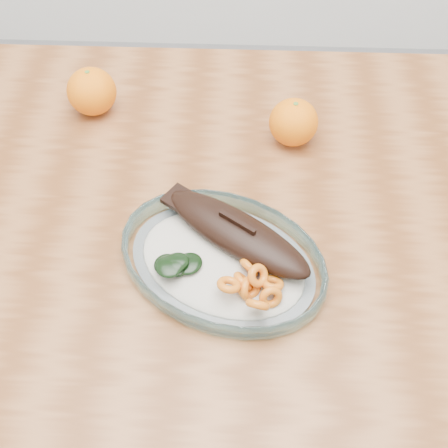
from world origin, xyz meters
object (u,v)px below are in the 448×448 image
object	(u,v)px
dining_table	(190,240)
plated_meal	(223,257)
orange_right	(293,122)
orange_left	(92,91)

from	to	relation	value
dining_table	plated_meal	size ratio (longest dim) A/B	1.68
dining_table	orange_right	bearing A→B (deg)	41.01
dining_table	orange_left	distance (m)	0.31
plated_meal	orange_left	bearing A→B (deg)	150.83
orange_left	plated_meal	bearing A→B (deg)	-53.26
plated_meal	orange_right	distance (m)	0.28
orange_left	orange_right	distance (m)	0.35
plated_meal	orange_right	bearing A→B (deg)	91.75
plated_meal	dining_table	bearing A→B (deg)	142.12
plated_meal	orange_right	xyz separation A→B (m)	(0.11, 0.26, 0.02)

